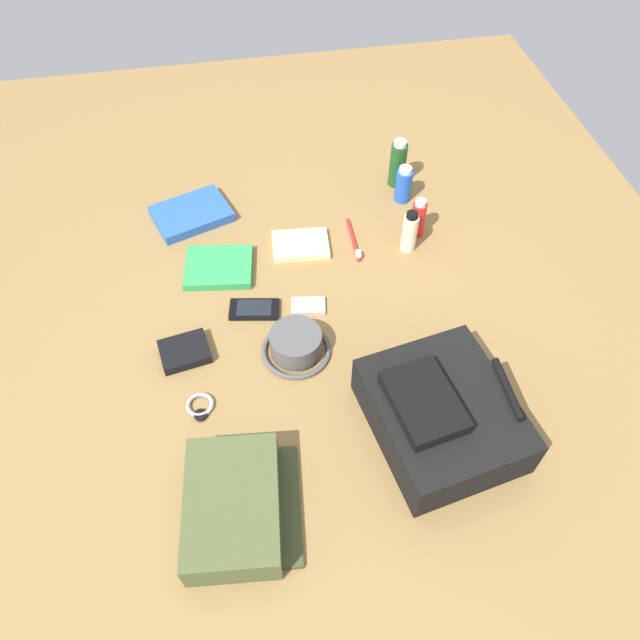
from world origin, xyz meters
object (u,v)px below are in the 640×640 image
(deodorant_spray, at_px, (404,185))
(cell_phone, at_px, (254,309))
(bucket_hat, at_px, (296,345))
(wristwatch, at_px, (200,406))
(travel_guidebook, at_px, (219,267))
(paperback_novel, at_px, (192,214))
(wallet, at_px, (185,352))
(lotion_bottle, at_px, (410,232))
(backpack, at_px, (441,414))
(shampoo_bottle, at_px, (398,164))
(media_player, at_px, (308,306))
(toiletry_pouch, at_px, (235,506))
(toothbrush, at_px, (354,242))
(notepad, at_px, (300,245))
(sunscreen_spray, at_px, (418,218))

(deodorant_spray, distance_m, cell_phone, 0.58)
(bucket_hat, bearing_deg, wristwatch, -64.33)
(wristwatch, bearing_deg, travel_guidebook, 169.94)
(paperback_novel, relative_size, wallet, 2.19)
(lotion_bottle, distance_m, wallet, 0.65)
(cell_phone, height_order, wristwatch, cell_phone)
(backpack, xyz_separation_m, shampoo_bottle, (-0.81, 0.13, 0.01))
(cell_phone, relative_size, media_player, 1.43)
(bucket_hat, height_order, paperback_novel, bucket_hat)
(toiletry_pouch, height_order, toothbrush, toiletry_pouch)
(paperback_novel, bearing_deg, notepad, 58.40)
(deodorant_spray, height_order, lotion_bottle, lotion_bottle)
(backpack, relative_size, toothbrush, 2.21)
(travel_guidebook, xyz_separation_m, wristwatch, (0.41, -0.07, -0.00))
(travel_guidebook, distance_m, wallet, 0.27)
(toiletry_pouch, height_order, media_player, toiletry_pouch)
(backpack, relative_size, wristwatch, 5.06)
(paperback_novel, bearing_deg, lotion_bottle, 67.95)
(shampoo_bottle, xyz_separation_m, wristwatch, (0.67, -0.62, -0.06))
(bucket_hat, relative_size, shampoo_bottle, 1.10)
(deodorant_spray, distance_m, media_player, 0.49)
(wallet, bearing_deg, media_player, 96.62)
(wallet, bearing_deg, shampoo_bottle, 119.00)
(travel_guidebook, bearing_deg, notepad, 101.89)
(toiletry_pouch, distance_m, shampoo_bottle, 1.07)
(backpack, height_order, toothbrush, backpack)
(deodorant_spray, height_order, cell_phone, deodorant_spray)
(bucket_hat, height_order, shampoo_bottle, shampoo_bottle)
(lotion_bottle, relative_size, cell_phone, 0.94)
(backpack, distance_m, sunscreen_spray, 0.60)
(bucket_hat, height_order, toothbrush, bucket_hat)
(travel_guidebook, distance_m, toothbrush, 0.37)
(toiletry_pouch, height_order, sunscreen_spray, sunscreen_spray)
(media_player, bearing_deg, backpack, 29.28)
(backpack, relative_size, cell_phone, 2.76)
(sunscreen_spray, relative_size, toothbrush, 0.70)
(bucket_hat, bearing_deg, shampoo_bottle, 145.15)
(toiletry_pouch, xyz_separation_m, travel_guidebook, (-0.66, 0.01, -0.03))
(bucket_hat, xyz_separation_m, shampoo_bottle, (-0.56, 0.39, 0.04))
(cell_phone, relative_size, toothbrush, 0.80)
(toiletry_pouch, xyz_separation_m, notepad, (-0.70, 0.24, -0.03))
(backpack, xyz_separation_m, deodorant_spray, (-0.73, 0.12, -0.00))
(media_player, height_order, toothbrush, toothbrush)
(deodorant_spray, bearing_deg, cell_phone, -53.81)
(backpack, xyz_separation_m, media_player, (-0.38, -0.21, -0.05))
(deodorant_spray, xyz_separation_m, lotion_bottle, (0.20, -0.04, 0.01))
(sunscreen_spray, distance_m, cell_phone, 0.51)
(lotion_bottle, distance_m, media_player, 0.34)
(toothbrush, bearing_deg, backpack, 5.10)
(lotion_bottle, relative_size, notepad, 0.82)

